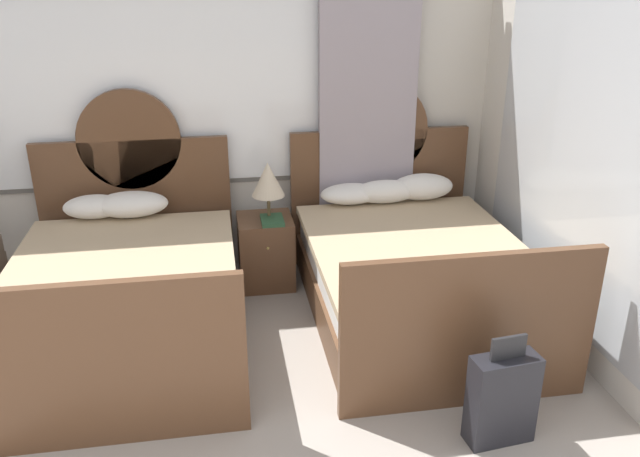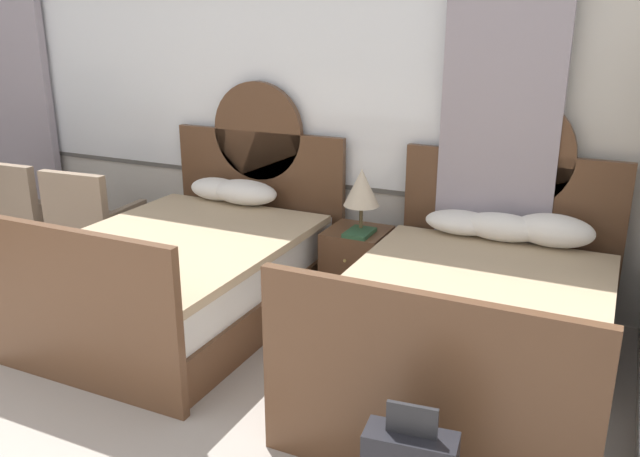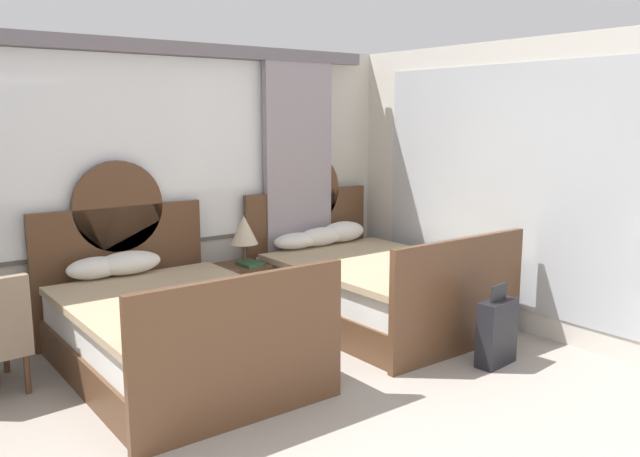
{
  "view_description": "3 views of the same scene",
  "coord_description": "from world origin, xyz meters",
  "px_view_note": "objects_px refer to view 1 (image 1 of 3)",
  "views": [
    {
      "loc": [
        1.07,
        -0.97,
        2.51
      ],
      "look_at": [
        1.75,
        3.05,
        0.84
      ],
      "focal_mm": 36.15,
      "sensor_mm": 36.0,
      "label": 1
    },
    {
      "loc": [
        3.19,
        -0.41,
        2.16
      ],
      "look_at": [
        1.69,
        2.77,
        0.99
      ],
      "focal_mm": 36.87,
      "sensor_mm": 36.0,
      "label": 2
    },
    {
      "loc": [
        -1.62,
        -1.38,
        2.03
      ],
      "look_at": [
        1.56,
        2.85,
        1.09
      ],
      "focal_mm": 36.38,
      "sensor_mm": 36.0,
      "label": 3
    }
  ],
  "objects_px": {
    "nightstand_between_beds": "(266,251)",
    "table_lamp_on_nightstand": "(268,180)",
    "bed_near_window": "(127,293)",
    "bed_near_mirror": "(411,270)",
    "suitcase_on_floor": "(502,399)",
    "book_on_nightstand": "(272,220)"
  },
  "relations": [
    {
      "from": "book_on_nightstand",
      "to": "bed_near_mirror",
      "type": "bearing_deg",
      "value": -31.1
    },
    {
      "from": "bed_near_window",
      "to": "book_on_nightstand",
      "type": "xyz_separation_m",
      "value": [
        1.11,
        0.61,
        0.25
      ]
    },
    {
      "from": "nightstand_between_beds",
      "to": "book_on_nightstand",
      "type": "distance_m",
      "value": 0.33
    },
    {
      "from": "suitcase_on_floor",
      "to": "bed_near_window",
      "type": "bearing_deg",
      "value": 145.84
    },
    {
      "from": "suitcase_on_floor",
      "to": "book_on_nightstand",
      "type": "bearing_deg",
      "value": 117.16
    },
    {
      "from": "bed_near_window",
      "to": "nightstand_between_beds",
      "type": "distance_m",
      "value": 1.27
    },
    {
      "from": "nightstand_between_beds",
      "to": "table_lamp_on_nightstand",
      "type": "distance_m",
      "value": 0.63
    },
    {
      "from": "bed_near_window",
      "to": "bed_near_mirror",
      "type": "relative_size",
      "value": 1.0
    },
    {
      "from": "bed_near_window",
      "to": "bed_near_mirror",
      "type": "bearing_deg",
      "value": 0.26
    },
    {
      "from": "nightstand_between_beds",
      "to": "suitcase_on_floor",
      "type": "distance_m",
      "value": 2.45
    },
    {
      "from": "book_on_nightstand",
      "to": "suitcase_on_floor",
      "type": "height_order",
      "value": "suitcase_on_floor"
    },
    {
      "from": "nightstand_between_beds",
      "to": "bed_near_mirror",
      "type": "bearing_deg",
      "value": -33.34
    },
    {
      "from": "bed_near_mirror",
      "to": "nightstand_between_beds",
      "type": "xyz_separation_m",
      "value": [
        -1.05,
        0.69,
        -0.07
      ]
    },
    {
      "from": "bed_near_window",
      "to": "book_on_nightstand",
      "type": "height_order",
      "value": "bed_near_window"
    },
    {
      "from": "bed_near_window",
      "to": "book_on_nightstand",
      "type": "distance_m",
      "value": 1.29
    },
    {
      "from": "bed_near_window",
      "to": "nightstand_between_beds",
      "type": "relative_size",
      "value": 3.8
    },
    {
      "from": "nightstand_between_beds",
      "to": "suitcase_on_floor",
      "type": "height_order",
      "value": "suitcase_on_floor"
    },
    {
      "from": "bed_near_mirror",
      "to": "suitcase_on_floor",
      "type": "bearing_deg",
      "value": -87.14
    },
    {
      "from": "table_lamp_on_nightstand",
      "to": "suitcase_on_floor",
      "type": "relative_size",
      "value": 0.71
    },
    {
      "from": "bed_near_mirror",
      "to": "suitcase_on_floor",
      "type": "height_order",
      "value": "bed_near_mirror"
    },
    {
      "from": "table_lamp_on_nightstand",
      "to": "suitcase_on_floor",
      "type": "height_order",
      "value": "table_lamp_on_nightstand"
    },
    {
      "from": "bed_near_window",
      "to": "suitcase_on_floor",
      "type": "height_order",
      "value": "bed_near_window"
    }
  ]
}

